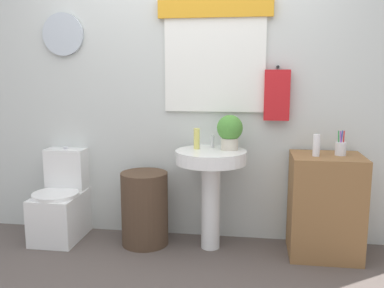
{
  "coord_description": "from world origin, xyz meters",
  "views": [
    {
      "loc": [
        0.54,
        -2.32,
        1.4
      ],
      "look_at": [
        0.08,
        0.8,
        0.85
      ],
      "focal_mm": 38.95,
      "sensor_mm": 36.0,
      "label": 1
    }
  ],
  "objects": [
    {
      "name": "back_wall",
      "position": [
        0.0,
        1.15,
        1.31
      ],
      "size": [
        4.4,
        0.18,
        2.6
      ],
      "color": "silver",
      "rests_on": "ground_plane"
    },
    {
      "name": "toilet",
      "position": [
        -1.06,
        0.89,
        0.29
      ],
      "size": [
        0.38,
        0.51,
        0.76
      ],
      "color": "white",
      "rests_on": "ground_plane"
    },
    {
      "name": "laundry_hamper",
      "position": [
        -0.32,
        0.85,
        0.3
      ],
      "size": [
        0.38,
        0.38,
        0.6
      ],
      "primitive_type": "cylinder",
      "color": "#4C3828",
      "rests_on": "ground_plane"
    },
    {
      "name": "pedestal_sink",
      "position": [
        0.22,
        0.85,
        0.61
      ],
      "size": [
        0.56,
        0.56,
        0.8
      ],
      "color": "white",
      "rests_on": "ground_plane"
    },
    {
      "name": "faucet",
      "position": [
        0.22,
        0.97,
        0.85
      ],
      "size": [
        0.03,
        0.03,
        0.1
      ],
      "primitive_type": "cylinder",
      "color": "silver",
      "rests_on": "pedestal_sink"
    },
    {
      "name": "wooden_cabinet",
      "position": [
        1.1,
        0.85,
        0.39
      ],
      "size": [
        0.53,
        0.44,
        0.78
      ],
      "primitive_type": "cube",
      "color": "olive",
      "rests_on": "ground_plane"
    },
    {
      "name": "soap_bottle",
      "position": [
        0.1,
        0.9,
        0.88
      ],
      "size": [
        0.05,
        0.05,
        0.17
      ],
      "primitive_type": "cylinder",
      "color": "#DBD166",
      "rests_on": "pedestal_sink"
    },
    {
      "name": "potted_plant",
      "position": [
        0.36,
        0.91,
        0.95
      ],
      "size": [
        0.2,
        0.2,
        0.27
      ],
      "color": "beige",
      "rests_on": "pedestal_sink"
    },
    {
      "name": "lotion_bottle",
      "position": [
        1.01,
        0.81,
        0.87
      ],
      "size": [
        0.05,
        0.05,
        0.16
      ],
      "primitive_type": "cylinder",
      "color": "white",
      "rests_on": "wooden_cabinet"
    },
    {
      "name": "toothbrush_cup",
      "position": [
        1.19,
        0.87,
        0.84
      ],
      "size": [
        0.08,
        0.08,
        0.19
      ],
      "color": "silver",
      "rests_on": "wooden_cabinet"
    }
  ]
}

